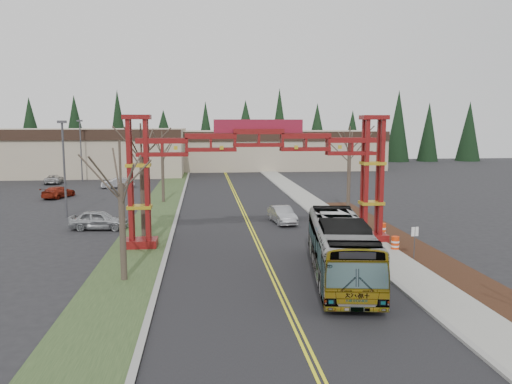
{
  "coord_description": "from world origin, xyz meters",
  "views": [
    {
      "loc": [
        -3.72,
        -15.53,
        8.3
      ],
      "look_at": [
        -0.41,
        15.66,
        4.01
      ],
      "focal_mm": 35.0,
      "sensor_mm": 36.0,
      "label": 1
    }
  ],
  "objects": [
    {
      "name": "conifer_treeline",
      "position": [
        0.25,
        92.0,
        6.49
      ],
      "size": [
        116.1,
        5.6,
        13.0
      ],
      "color": "black",
      "rests_on": "ground"
    },
    {
      "name": "lane_line_right",
      "position": [
        0.12,
        25.0,
        0.03
      ],
      "size": [
        0.12,
        100.0,
        0.01
      ],
      "primitive_type": "cube",
      "color": "yellow",
      "rests_on": "road"
    },
    {
      "name": "curb_left",
      "position": [
        -6.15,
        25.0,
        0.07
      ],
      "size": [
        0.3,
        110.0,
        0.15
      ],
      "primitive_type": "cube",
      "color": "gray",
      "rests_on": "ground"
    },
    {
      "name": "light_pole_near",
      "position": [
        -15.96,
        29.98,
        4.98
      ],
      "size": [
        0.75,
        0.37,
        8.6
      ],
      "color": "#3F3F44",
      "rests_on": "ground"
    },
    {
      "name": "bare_tree_median_mid",
      "position": [
        -8.0,
        19.85,
        6.1
      ],
      "size": [
        3.36,
        3.36,
        8.36
      ],
      "color": "#382D26",
      "rests_on": "ground"
    },
    {
      "name": "grass_median",
      "position": [
        -8.0,
        25.0,
        0.04
      ],
      "size": [
        4.0,
        110.0,
        0.08
      ],
      "primitive_type": "cube",
      "color": "#2B4120",
      "rests_on": "ground"
    },
    {
      "name": "retail_building_east",
      "position": [
        10.0,
        79.95,
        3.51
      ],
      "size": [
        38.0,
        20.3,
        7.0
      ],
      "color": "tan",
      "rests_on": "ground"
    },
    {
      "name": "bare_tree_median_near",
      "position": [
        -8.0,
        10.78,
        5.2
      ],
      "size": [
        3.39,
        3.39,
        7.46
      ],
      "color": "#382D26",
      "rests_on": "ground"
    },
    {
      "name": "sidewalk_right",
      "position": [
        7.6,
        25.0,
        0.08
      ],
      "size": [
        2.6,
        110.0,
        0.14
      ],
      "primitive_type": "cube",
      "color": "gray",
      "rests_on": "ground"
    },
    {
      "name": "barrel_south",
      "position": [
        8.76,
        15.32,
        0.49
      ],
      "size": [
        0.53,
        0.53,
        0.98
      ],
      "color": "#E93A0C",
      "rests_on": "ground"
    },
    {
      "name": "road",
      "position": [
        0.0,
        25.0,
        0.01
      ],
      "size": [
        12.0,
        110.0,
        0.02
      ],
      "primitive_type": "cube",
      "color": "black",
      "rests_on": "ground"
    },
    {
      "name": "ground",
      "position": [
        0.0,
        0.0,
        0.0
      ],
      "size": [
        200.0,
        200.0,
        0.0
      ],
      "primitive_type": "plane",
      "color": "black",
      "rests_on": "ground"
    },
    {
      "name": "barrel_mid",
      "position": [
        9.3,
        19.25,
        0.53
      ],
      "size": [
        0.58,
        0.58,
        1.07
      ],
      "color": "#E93A0C",
      "rests_on": "ground"
    },
    {
      "name": "lane_line_left",
      "position": [
        -0.12,
        25.0,
        0.03
      ],
      "size": [
        0.12,
        100.0,
        0.01
      ],
      "primitive_type": "cube",
      "color": "yellow",
      "rests_on": "road"
    },
    {
      "name": "retail_building_west",
      "position": [
        -30.0,
        71.96,
        3.76
      ],
      "size": [
        46.0,
        22.3,
        7.5
      ],
      "color": "tan",
      "rests_on": "ground"
    },
    {
      "name": "transit_bus",
      "position": [
        3.58,
        10.03,
        1.64
      ],
      "size": [
        4.49,
        12.04,
        3.28
      ],
      "primitive_type": "imported",
      "rotation": [
        0.0,
        0.0,
        -0.15
      ],
      "color": "#9EA2A5",
      "rests_on": "ground"
    },
    {
      "name": "parked_car_far_a",
      "position": [
        -14.9,
        50.66,
        0.69
      ],
      "size": [
        4.42,
        2.35,
        1.38
      ],
      "primitive_type": "imported",
      "rotation": [
        0.0,
        0.0,
        4.93
      ],
      "color": "#B9BAC2",
      "rests_on": "ground"
    },
    {
      "name": "parked_car_far_b",
      "position": [
        -24.6,
        56.57,
        0.63
      ],
      "size": [
        2.6,
        4.73,
        1.26
      ],
      "primitive_type": "imported",
      "rotation": [
        0.0,
        0.0,
        3.26
      ],
      "color": "#BBBBBB",
      "rests_on": "ground"
    },
    {
      "name": "landscape_strip",
      "position": [
        10.2,
        10.0,
        0.06
      ],
      "size": [
        2.6,
        50.0,
        0.12
      ],
      "primitive_type": "cube",
      "color": "black",
      "rests_on": "ground"
    },
    {
      "name": "parked_car_mid_a",
      "position": [
        -20.07,
        42.4,
        0.66
      ],
      "size": [
        3.24,
        4.92,
        1.33
      ],
      "primitive_type": "imported",
      "rotation": [
        0.0,
        0.0,
        2.81
      ],
      "color": "maroon",
      "rests_on": "ground"
    },
    {
      "name": "bare_tree_right_far",
      "position": [
        10.0,
        30.3,
        5.76
      ],
      "size": [
        3.48,
        3.48,
        8.09
      ],
      "color": "#382D26",
      "rests_on": "ground"
    },
    {
      "name": "light_pole_far",
      "position": [
        -21.31,
        58.99,
        5.14
      ],
      "size": [
        0.77,
        0.39,
        8.88
      ],
      "color": "#3F3F44",
      "rests_on": "ground"
    },
    {
      "name": "gateway_arch",
      "position": [
        0.0,
        18.0,
        5.98
      ],
      "size": [
        18.2,
        1.6,
        8.9
      ],
      "color": "#580C0B",
      "rests_on": "ground"
    },
    {
      "name": "barrel_north",
      "position": [
        9.2,
        23.15,
        0.52
      ],
      "size": [
        0.56,
        0.56,
        1.04
      ],
      "color": "#E93A0C",
      "rests_on": "ground"
    },
    {
      "name": "street_sign",
      "position": [
        9.06,
        13.06,
        1.49
      ],
      "size": [
        0.47,
        0.11,
        2.07
      ],
      "color": "#3F3F44",
      "rests_on": "ground"
    },
    {
      "name": "parked_car_near_a",
      "position": [
        -11.99,
        24.34,
        0.77
      ],
      "size": [
        4.69,
        2.27,
        1.54
      ],
      "primitive_type": "imported",
      "rotation": [
        0.0,
        0.0,
        1.47
      ],
      "color": "#9B9FA3",
      "rests_on": "ground"
    },
    {
      "name": "bare_tree_median_far",
      "position": [
        -8.0,
        37.72,
        5.45
      ],
      "size": [
        3.13,
        3.13,
        7.55
      ],
      "color": "#382D26",
      "rests_on": "ground"
    },
    {
      "name": "curb_right",
      "position": [
        6.15,
        25.0,
        0.07
      ],
      "size": [
        0.3,
        110.0,
        0.15
      ],
      "primitive_type": "cube",
      "color": "gray",
      "rests_on": "ground"
    },
    {
      "name": "silver_sedan",
      "position": [
        2.83,
        25.32,
        0.71
      ],
      "size": [
        2.07,
        4.47,
        1.42
      ],
      "primitive_type": "imported",
      "rotation": [
        0.0,
        0.0,
        0.14
      ],
      "color": "#A5A8AD",
      "rests_on": "ground"
    }
  ]
}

